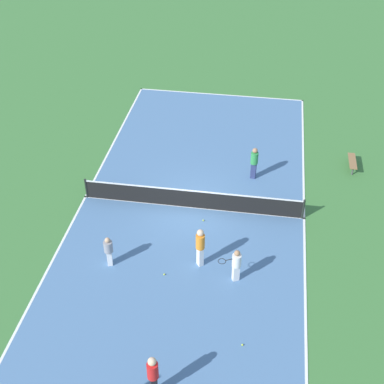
{
  "coord_description": "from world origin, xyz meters",
  "views": [
    {
      "loc": [
        -2.99,
        18.92,
        15.42
      ],
      "look_at": [
        0.0,
        0.0,
        0.9
      ],
      "focal_mm": 50.0,
      "sensor_mm": 36.0,
      "label": 1
    }
  ],
  "objects_px": {
    "player_coach_red": "(153,374)",
    "tennis_net": "(192,198)",
    "player_near_white": "(236,264)",
    "player_center_orange": "(200,245)",
    "bench": "(352,162)",
    "player_baseline_gray": "(109,250)",
    "tennis_ball_midcourt": "(242,345)",
    "tennis_ball_far_baseline": "(203,220)",
    "player_far_green": "(254,161)",
    "tennis_ball_near_net": "(164,274)"
  },
  "relations": [
    {
      "from": "player_center_orange",
      "to": "tennis_ball_near_net",
      "type": "height_order",
      "value": "player_center_orange"
    },
    {
      "from": "player_coach_red",
      "to": "player_center_orange",
      "type": "bearing_deg",
      "value": 145.62
    },
    {
      "from": "player_coach_red",
      "to": "tennis_net",
      "type": "bearing_deg",
      "value": 153.19
    },
    {
      "from": "bench",
      "to": "tennis_ball_near_net",
      "type": "bearing_deg",
      "value": -41.81
    },
    {
      "from": "tennis_ball_far_baseline",
      "to": "player_far_green",
      "type": "bearing_deg",
      "value": -118.08
    },
    {
      "from": "tennis_ball_far_baseline",
      "to": "bench",
      "type": "bearing_deg",
      "value": -142.11
    },
    {
      "from": "bench",
      "to": "tennis_net",
      "type": "bearing_deg",
      "value": -59.38
    },
    {
      "from": "player_coach_red",
      "to": "tennis_ball_near_net",
      "type": "distance_m",
      "value": 5.28
    },
    {
      "from": "player_near_white",
      "to": "tennis_ball_far_baseline",
      "type": "height_order",
      "value": "player_near_white"
    },
    {
      "from": "bench",
      "to": "player_baseline_gray",
      "type": "xyz_separation_m",
      "value": [
        10.18,
        8.57,
        0.42
      ]
    },
    {
      "from": "player_baseline_gray",
      "to": "player_coach_red",
      "type": "relative_size",
      "value": 0.78
    },
    {
      "from": "bench",
      "to": "tennis_ball_far_baseline",
      "type": "distance_m",
      "value": 8.67
    },
    {
      "from": "tennis_net",
      "to": "player_near_white",
      "type": "height_order",
      "value": "player_near_white"
    },
    {
      "from": "player_center_orange",
      "to": "player_coach_red",
      "type": "height_order",
      "value": "player_center_orange"
    },
    {
      "from": "tennis_net",
      "to": "player_far_green",
      "type": "relative_size",
      "value": 5.91
    },
    {
      "from": "tennis_net",
      "to": "bench",
      "type": "height_order",
      "value": "tennis_net"
    },
    {
      "from": "player_near_white",
      "to": "tennis_ball_far_baseline",
      "type": "xyz_separation_m",
      "value": [
        1.73,
        -3.32,
        -0.83
      ]
    },
    {
      "from": "player_coach_red",
      "to": "player_near_white",
      "type": "bearing_deg",
      "value": 130.07
    },
    {
      "from": "tennis_ball_near_net",
      "to": "tennis_net",
      "type": "bearing_deg",
      "value": -95.41
    },
    {
      "from": "bench",
      "to": "player_near_white",
      "type": "height_order",
      "value": "player_near_white"
    },
    {
      "from": "player_near_white",
      "to": "tennis_ball_midcourt",
      "type": "distance_m",
      "value": 3.23
    },
    {
      "from": "bench",
      "to": "player_center_orange",
      "type": "height_order",
      "value": "player_center_orange"
    },
    {
      "from": "player_baseline_gray",
      "to": "tennis_ball_far_baseline",
      "type": "bearing_deg",
      "value": 117.42
    },
    {
      "from": "player_baseline_gray",
      "to": "tennis_ball_midcourt",
      "type": "distance_m",
      "value": 6.47
    },
    {
      "from": "player_coach_red",
      "to": "tennis_ball_near_net",
      "type": "relative_size",
      "value": 26.47
    },
    {
      "from": "tennis_ball_far_baseline",
      "to": "player_near_white",
      "type": "bearing_deg",
      "value": 117.46
    },
    {
      "from": "bench",
      "to": "player_coach_red",
      "type": "bearing_deg",
      "value": -27.26
    },
    {
      "from": "tennis_ball_near_net",
      "to": "tennis_ball_midcourt",
      "type": "height_order",
      "value": "same"
    },
    {
      "from": "player_center_orange",
      "to": "tennis_ball_far_baseline",
      "type": "xyz_separation_m",
      "value": [
        0.24,
        -2.71,
        -1.03
      ]
    },
    {
      "from": "player_coach_red",
      "to": "tennis_ball_far_baseline",
      "type": "bearing_deg",
      "value": 149.06
    },
    {
      "from": "tennis_ball_midcourt",
      "to": "tennis_ball_far_baseline",
      "type": "bearing_deg",
      "value": -70.5
    },
    {
      "from": "player_far_green",
      "to": "tennis_ball_far_baseline",
      "type": "height_order",
      "value": "player_far_green"
    },
    {
      "from": "player_far_green",
      "to": "player_baseline_gray",
      "type": "bearing_deg",
      "value": 60.86
    },
    {
      "from": "bench",
      "to": "player_coach_red",
      "type": "height_order",
      "value": "player_coach_red"
    },
    {
      "from": "player_baseline_gray",
      "to": "player_center_orange",
      "type": "bearing_deg",
      "value": 81.8
    },
    {
      "from": "tennis_net",
      "to": "player_center_orange",
      "type": "relative_size",
      "value": 5.48
    },
    {
      "from": "bench",
      "to": "player_baseline_gray",
      "type": "relative_size",
      "value": 1.04
    },
    {
      "from": "player_center_orange",
      "to": "bench",
      "type": "bearing_deg",
      "value": 103.3
    },
    {
      "from": "tennis_ball_far_baseline",
      "to": "tennis_net",
      "type": "bearing_deg",
      "value": -53.74
    },
    {
      "from": "player_coach_red",
      "to": "player_far_green",
      "type": "bearing_deg",
      "value": 140.79
    },
    {
      "from": "bench",
      "to": "tennis_ball_midcourt",
      "type": "bearing_deg",
      "value": -21.33
    },
    {
      "from": "tennis_net",
      "to": "bench",
      "type": "relative_size",
      "value": 6.91
    },
    {
      "from": "player_near_white",
      "to": "player_far_green",
      "type": "bearing_deg",
      "value": -118.3
    },
    {
      "from": "tennis_ball_near_net",
      "to": "tennis_ball_midcourt",
      "type": "distance_m",
      "value": 4.4
    },
    {
      "from": "player_far_green",
      "to": "tennis_ball_far_baseline",
      "type": "relative_size",
      "value": 25.11
    },
    {
      "from": "tennis_net",
      "to": "player_near_white",
      "type": "xyz_separation_m",
      "value": [
        -2.38,
        4.21,
        0.35
      ]
    },
    {
      "from": "player_far_green",
      "to": "tennis_ball_near_net",
      "type": "height_order",
      "value": "player_far_green"
    },
    {
      "from": "player_far_green",
      "to": "tennis_ball_near_net",
      "type": "bearing_deg",
      "value": 75.49
    },
    {
      "from": "player_far_green",
      "to": "player_coach_red",
      "type": "relative_size",
      "value": 0.95
    },
    {
      "from": "player_center_orange",
      "to": "tennis_net",
      "type": "bearing_deg",
      "value": 156.64
    }
  ]
}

